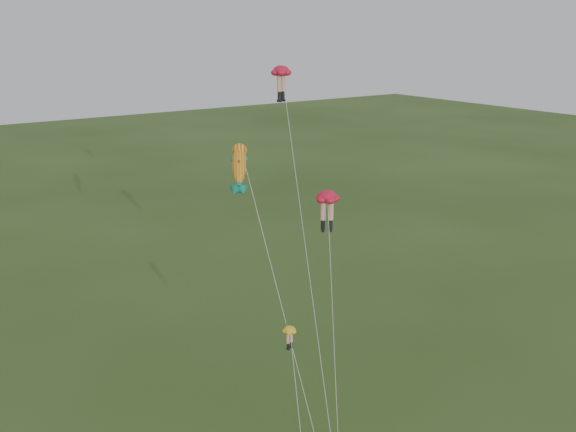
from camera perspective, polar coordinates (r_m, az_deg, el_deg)
legs_kite_red_high at (r=43.88m, az=-0.54°, el=12.03°), size 6.11×13.92×21.66m
legs_kite_red_mid at (r=38.73m, az=3.51°, el=1.18°), size 3.85×6.14×14.70m
legs_kite_yellow at (r=37.04m, az=0.24°, el=-11.06°), size 2.16×4.48×7.82m
fish_kite at (r=36.43m, az=-4.30°, el=4.50°), size 3.02×7.00×18.02m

